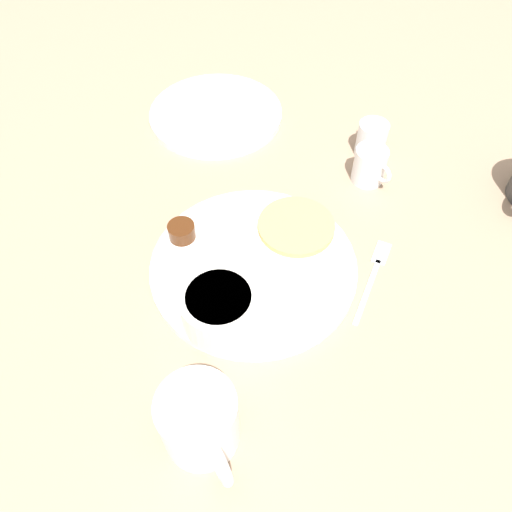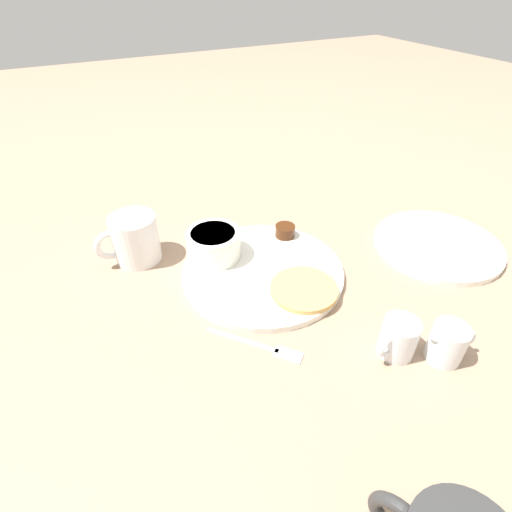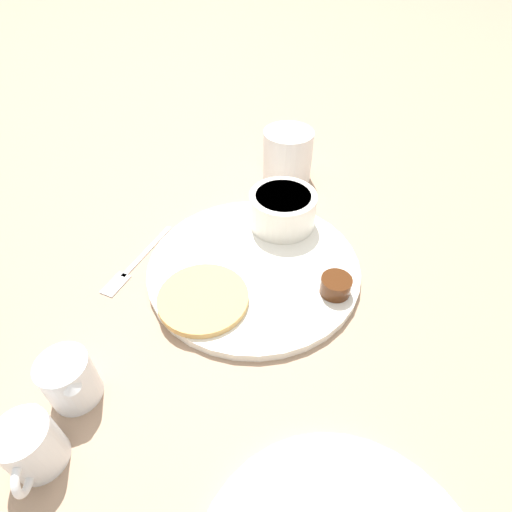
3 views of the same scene
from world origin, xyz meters
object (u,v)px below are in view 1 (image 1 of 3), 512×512
object	(u,v)px
creamer_pitcher_far	(371,139)
coffee_mug	(200,423)
creamer_pitcher_near	(370,165)
fork	(375,271)
plate	(254,266)
bowl	(219,307)

from	to	relation	value
creamer_pitcher_far	coffee_mug	bearing A→B (deg)	37.19
coffee_mug	creamer_pitcher_near	world-z (taller)	coffee_mug
creamer_pitcher_far	fork	distance (m)	0.25
creamer_pitcher_near	creamer_pitcher_far	size ratio (longest dim) A/B	1.04
plate	coffee_mug	size ratio (longest dim) A/B	2.47
coffee_mug	fork	size ratio (longest dim) A/B	0.95
bowl	fork	bearing A→B (deg)	176.11
plate	coffee_mug	distance (m)	0.24
creamer_pitcher_far	creamer_pitcher_near	bearing A→B (deg)	54.62
coffee_mug	creamer_pitcher_far	bearing A→B (deg)	-142.81
bowl	fork	world-z (taller)	bowl
bowl	coffee_mug	distance (m)	0.15
bowl	creamer_pitcher_far	size ratio (longest dim) A/B	1.36
creamer_pitcher_near	fork	size ratio (longest dim) A/B	0.61
plate	bowl	xyz separation A→B (m)	(0.08, 0.06, 0.03)
bowl	creamer_pitcher_near	bearing A→B (deg)	-155.21
fork	plate	bearing A→B (deg)	-26.98
bowl	creamer_pitcher_near	distance (m)	0.35
plate	creamer_pitcher_far	xyz separation A→B (m)	(-0.28, -0.14, 0.02)
bowl	creamer_pitcher_near	xyz separation A→B (m)	(-0.32, -0.15, -0.01)
plate	creamer_pitcher_far	world-z (taller)	creamer_pitcher_far
fork	bowl	bearing A→B (deg)	-3.89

